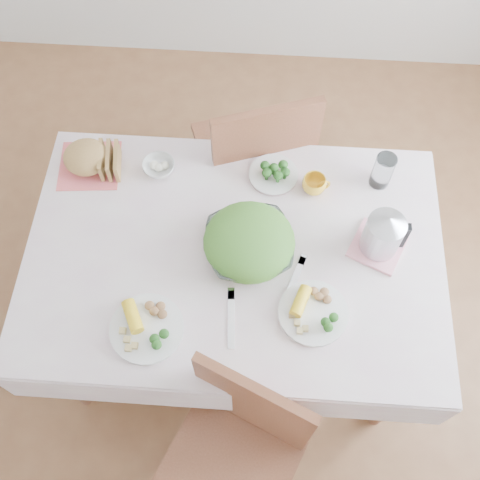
# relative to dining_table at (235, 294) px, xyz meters

# --- Properties ---
(floor) EXTENTS (3.60, 3.60, 0.00)m
(floor) POSITION_rel_dining_table_xyz_m (0.00, 0.00, -0.38)
(floor) COLOR brown
(floor) RESTS_ON ground
(dining_table) EXTENTS (1.40, 0.90, 0.75)m
(dining_table) POSITION_rel_dining_table_xyz_m (0.00, 0.00, 0.00)
(dining_table) COLOR brown
(dining_table) RESTS_ON floor
(tablecloth) EXTENTS (1.50, 1.00, 0.01)m
(tablecloth) POSITION_rel_dining_table_xyz_m (0.00, 0.00, 0.38)
(tablecloth) COLOR silver
(tablecloth) RESTS_ON dining_table
(chair_near) EXTENTS (0.56, 0.56, 0.94)m
(chair_near) POSITION_rel_dining_table_xyz_m (0.02, -0.70, 0.09)
(chair_near) COLOR brown
(chair_near) RESTS_ON floor
(chair_far) EXTENTS (0.58, 0.58, 1.00)m
(chair_far) POSITION_rel_dining_table_xyz_m (0.03, 0.65, 0.09)
(chair_far) COLOR brown
(chair_far) RESTS_ON floor
(salad_bowl) EXTENTS (0.37, 0.37, 0.07)m
(salad_bowl) POSITION_rel_dining_table_xyz_m (0.05, 0.01, 0.42)
(salad_bowl) COLOR white
(salad_bowl) RESTS_ON tablecloth
(dinner_plate_left) EXTENTS (0.27, 0.27, 0.02)m
(dinner_plate_left) POSITION_rel_dining_table_xyz_m (-0.27, -0.31, 0.40)
(dinner_plate_left) COLOR white
(dinner_plate_left) RESTS_ON tablecloth
(dinner_plate_right) EXTENTS (0.34, 0.34, 0.02)m
(dinner_plate_right) POSITION_rel_dining_table_xyz_m (0.28, -0.22, 0.40)
(dinner_plate_right) COLOR white
(dinner_plate_right) RESTS_ON tablecloth
(broccoli_plate) EXTENTS (0.25, 0.25, 0.02)m
(broccoli_plate) POSITION_rel_dining_table_xyz_m (0.13, 0.34, 0.40)
(broccoli_plate) COLOR beige
(broccoli_plate) RESTS_ON tablecloth
(napkin) EXTENTS (0.25, 0.25, 0.00)m
(napkin) POSITION_rel_dining_table_xyz_m (-0.59, 0.34, 0.39)
(napkin) COLOR #DB5B5C
(napkin) RESTS_ON tablecloth
(bread_loaf) EXTENTS (0.21, 0.20, 0.11)m
(bread_loaf) POSITION_rel_dining_table_xyz_m (-0.59, 0.34, 0.45)
(bread_loaf) COLOR olive
(bread_loaf) RESTS_ON napkin
(fruit_bowl) EXTENTS (0.13, 0.13, 0.04)m
(fruit_bowl) POSITION_rel_dining_table_xyz_m (-0.32, 0.34, 0.41)
(fruit_bowl) COLOR white
(fruit_bowl) RESTS_ON tablecloth
(yellow_mug) EXTENTS (0.11, 0.11, 0.07)m
(yellow_mug) POSITION_rel_dining_table_xyz_m (0.28, 0.29, 0.42)
(yellow_mug) COLOR gold
(yellow_mug) RESTS_ON tablecloth
(glass_tumbler) EXTENTS (0.10, 0.10, 0.15)m
(glass_tumbler) POSITION_rel_dining_table_xyz_m (0.53, 0.34, 0.45)
(glass_tumbler) COLOR white
(glass_tumbler) RESTS_ON tablecloth
(pink_tray) EXTENTS (0.23, 0.23, 0.01)m
(pink_tray) POSITION_rel_dining_table_xyz_m (0.51, 0.06, 0.40)
(pink_tray) COLOR pink
(pink_tray) RESTS_ON tablecloth
(electric_kettle) EXTENTS (0.15, 0.15, 0.19)m
(electric_kettle) POSITION_rel_dining_table_xyz_m (0.51, 0.06, 0.51)
(electric_kettle) COLOR #B2B5BA
(electric_kettle) RESTS_ON pink_tray
(fork_left) EXTENTS (0.04, 0.21, 0.00)m
(fork_left) POSITION_rel_dining_table_xyz_m (0.01, -0.25, 0.39)
(fork_left) COLOR silver
(fork_left) RESTS_ON tablecloth
(fork_right) EXTENTS (0.09, 0.20, 0.00)m
(fork_right) POSITION_rel_dining_table_xyz_m (0.22, -0.10, 0.39)
(fork_right) COLOR silver
(fork_right) RESTS_ON tablecloth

